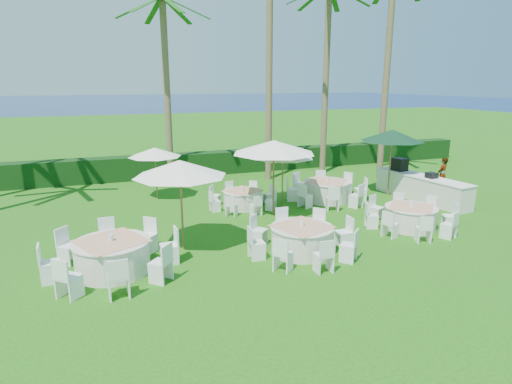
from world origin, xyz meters
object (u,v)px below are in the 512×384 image
banquet_table_c (410,217)px  banquet_table_f (326,190)px  umbrella_c (155,152)px  umbrella_green (392,135)px  umbrella_a (180,168)px  staff_person (442,175)px  banquet_table_a (112,256)px  buffet_table (421,187)px  umbrella_d (283,153)px  umbrella_b (274,147)px  banquet_table_e (243,199)px  banquet_table_b (302,239)px

banquet_table_c → banquet_table_f: size_ratio=0.90×
umbrella_c → umbrella_green: size_ratio=0.76×
banquet_table_c → umbrella_a: 8.05m
staff_person → banquet_table_a: bearing=-5.4°
umbrella_c → buffet_table: (10.61, -4.01, -1.47)m
umbrella_c → umbrella_d: 5.45m
buffet_table → staff_person: 2.03m
banquet_table_c → umbrella_c: (-7.71, 6.91, 1.63)m
umbrella_b → banquet_table_e: bearing=122.4°
banquet_table_b → umbrella_a: bearing=155.8°
umbrella_d → staff_person: umbrella_d is taller
umbrella_green → staff_person: 3.26m
umbrella_a → banquet_table_e: bearing=49.6°
umbrella_b → umbrella_c: 5.46m
banquet_table_a → banquet_table_f: size_ratio=1.05×
banquet_table_a → umbrella_a: (2.05, 0.95, 2.03)m
umbrella_green → staff_person: (2.65, -0.37, -1.86)m
umbrella_a → umbrella_c: 6.16m
umbrella_c → buffet_table: umbrella_c is taller
umbrella_b → banquet_table_c: bearing=-39.0°
banquet_table_f → umbrella_a: umbrella_a is taller
banquet_table_b → umbrella_b: 4.42m
umbrella_c → staff_person: size_ratio=1.40×
umbrella_green → buffet_table: bearing=-55.4°
banquet_table_a → banquet_table_e: 6.88m
banquet_table_c → banquet_table_f: bearing=103.1°
umbrella_a → umbrella_c: umbrella_a is taller
banquet_table_c → umbrella_c: bearing=138.1°
banquet_table_c → buffet_table: buffet_table is taller
umbrella_b → umbrella_green: umbrella_green is taller
banquet_table_a → umbrella_green: size_ratio=1.20×
banquet_table_b → umbrella_b: size_ratio=1.04×
umbrella_green → buffet_table: (0.79, -1.15, -2.10)m
banquet_table_f → umbrella_c: 7.46m
umbrella_d → buffet_table: 6.24m
umbrella_a → umbrella_c: bearing=89.8°
umbrella_d → buffet_table: bearing=-12.4°
umbrella_a → umbrella_b: (3.90, 2.34, 0.10)m
umbrella_b → umbrella_d: umbrella_b is taller
banquet_table_f → umbrella_b: size_ratio=1.06×
umbrella_b → umbrella_green: 6.02m
umbrella_d → umbrella_green: (5.10, -0.15, 0.50)m
umbrella_a → umbrella_b: size_ratio=0.88×
banquet_table_b → umbrella_b: bearing=80.3°
umbrella_b → umbrella_c: umbrella_b is taller
umbrella_a → staff_person: umbrella_a is taller
banquet_table_c → staff_person: staff_person is taller
umbrella_a → buffet_table: umbrella_a is taller
banquet_table_e → umbrella_green: (6.76, -0.34, 2.29)m
banquet_table_a → banquet_table_c: size_ratio=1.17×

